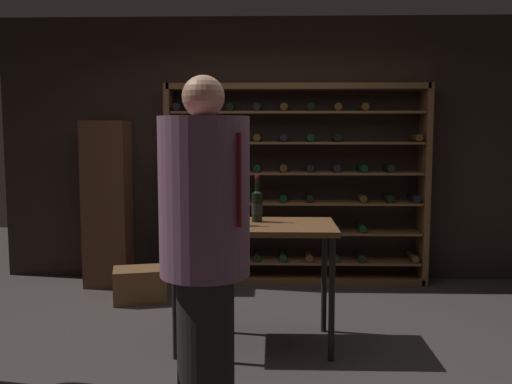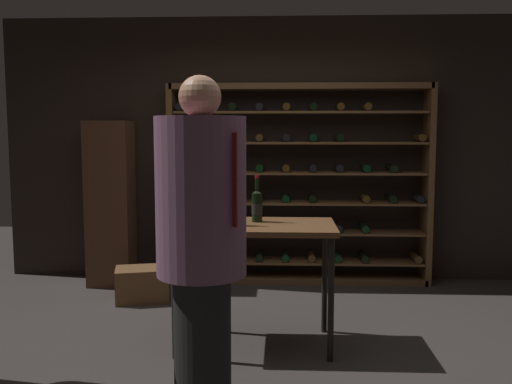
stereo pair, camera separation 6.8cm
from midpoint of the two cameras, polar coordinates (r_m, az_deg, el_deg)
The scene contains 10 objects.
ground_plane at distance 4.20m, azimuth 0.43°, elevation -15.87°, with size 10.28×10.28×0.00m, color #383330.
back_wall at distance 6.04m, azimuth 1.23°, elevation 4.32°, with size 5.57×0.10×2.77m, color black.
wine_rack at distance 5.86m, azimuth 4.47°, elevation 0.66°, with size 2.70×0.32×2.06m.
tasting_table at distance 4.12m, azimuth 0.30°, elevation -4.61°, with size 1.18×0.67×0.91m.
person_guest_blue_shirt at distance 3.08m, azimuth -4.92°, elevation -4.19°, with size 0.49×0.49×1.87m.
wine_crate at distance 5.43m, azimuth -11.11°, elevation -9.14°, with size 0.48×0.34×0.31m, color brown.
display_cabinet at distance 5.94m, azimuth -14.19°, elevation -1.15°, with size 0.44×0.36×1.68m, color #4C2D1E.
wine_bottle_amber_reserve at distance 4.02m, azimuth -2.19°, elevation -1.59°, with size 0.08×0.08×0.34m.
wine_bottle_black_capsule at distance 4.18m, azimuth 0.63°, elevation -1.36°, with size 0.08×0.08×0.35m.
wine_glass_stemmed_center at distance 3.87m, azimuth -5.72°, elevation -2.39°, with size 0.08×0.08×0.13m.
Camera 2 is at (0.18, -3.89, 1.58)m, focal length 39.51 mm.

